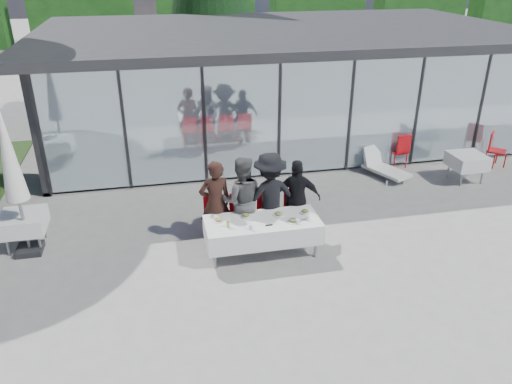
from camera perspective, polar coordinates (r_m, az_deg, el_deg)
The scene contains 26 objects.
ground at distance 9.92m, azimuth 2.54°, elevation -7.90°, with size 90.00×90.00×0.00m, color gray.
pavilion at distance 17.02m, azimuth 2.38°, elevation 14.24°, with size 14.80×8.80×3.44m.
treeline at distance 36.15m, azimuth -12.54°, elevation 19.75°, with size 62.50×2.00×4.40m.
dining_table at distance 9.89m, azimuth 0.74°, elevation -4.35°, with size 2.26×0.96×0.75m.
diner_a at distance 10.12m, azimuth -4.67°, elevation -1.27°, with size 0.67×0.67×1.82m, color #321C16.
diner_chair_a at distance 10.41m, azimuth -4.69°, elevation -2.81°, with size 0.44×0.44×0.97m.
diner_b at distance 10.19m, azimuth -1.66°, elevation -0.89°, with size 0.91×0.91×1.86m, color #545454.
diner_chair_b at distance 10.48m, azimuth -1.76°, elevation -2.52°, with size 0.44×0.44×0.97m.
diner_c at distance 10.29m, azimuth 1.58°, elevation -0.50°, with size 1.22×1.22×1.90m, color black.
diner_chair_c at distance 10.58m, azimuth 1.39°, elevation -2.21°, with size 0.44×0.44×0.97m.
diner_d at distance 10.48m, azimuth 4.70°, elevation -0.71°, with size 0.99×0.99×1.69m, color black.
diner_chair_d at distance 10.72m, azimuth 4.45°, elevation -1.90°, with size 0.44×0.44×0.97m.
plate_a at distance 9.78m, azimuth -4.27°, elevation -3.17°, with size 0.23×0.23×0.07m.
plate_b at distance 9.91m, azimuth -1.18°, elevation -2.69°, with size 0.23×0.23×0.07m.
plate_c at distance 9.98m, azimuth 2.57°, elevation -2.50°, with size 0.23×0.23×0.07m.
plate_d at distance 10.11m, azimuth 5.65°, elevation -2.22°, with size 0.23×0.23×0.07m.
plate_extra at distance 9.75m, azimuth 4.27°, elevation -3.27°, with size 0.23×0.23×0.07m.
juice_bottle at distance 9.52m, azimuth -3.19°, elevation -3.65°, with size 0.06×0.06×0.15m, color #99BE4F.
drinking_glasses at distance 9.63m, azimuth 3.43°, elevation -3.48°, with size 1.23×0.21×0.10m.
folded_eyeglasses at distance 9.61m, azimuth 1.49°, elevation -3.80°, with size 0.14×0.03×0.01m, color black.
spare_table_left at distance 11.16m, azimuth -25.05°, elevation -3.18°, with size 0.86×0.86×0.74m.
spare_table_right at distance 14.25m, azimuth 23.00°, elevation 3.27°, with size 0.86×0.86×0.74m.
spare_chair_a at distance 15.65m, azimuth 25.57°, elevation 4.60°, with size 0.62×0.62×0.97m.
spare_chair_b at distance 14.58m, azimuth 16.21°, elevation 4.73°, with size 0.52×0.52×0.97m.
market_umbrella at distance 10.38m, azimuth -26.25°, elevation 2.87°, with size 0.50×0.50×3.00m.
lounger at distance 14.01m, azimuth 14.23°, elevation 2.89°, with size 1.09×1.46×0.72m.
Camera 1 is at (-2.16, -8.00, 5.45)m, focal length 35.00 mm.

